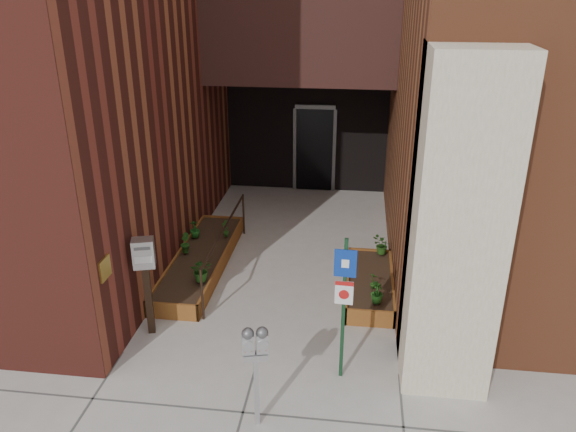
% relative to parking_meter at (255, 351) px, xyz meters
% --- Properties ---
extents(ground, '(80.00, 80.00, 0.00)m').
position_rel_parking_meter_xyz_m(ground, '(-0.21, 1.15, -1.08)').
color(ground, '#9E9991').
rests_on(ground, ground).
extents(planter_left, '(0.90, 3.60, 0.30)m').
position_rel_parking_meter_xyz_m(planter_left, '(-1.76, 3.85, -0.95)').
color(planter_left, brown).
rests_on(planter_left, ground).
extents(planter_right, '(0.80, 2.20, 0.30)m').
position_rel_parking_meter_xyz_m(planter_right, '(1.39, 3.35, -0.95)').
color(planter_right, brown).
rests_on(planter_right, ground).
extents(handrail, '(0.04, 3.34, 0.90)m').
position_rel_parking_meter_xyz_m(handrail, '(-1.26, 3.80, -0.33)').
color(handrail, black).
rests_on(handrail, ground).
extents(parking_meter, '(0.32, 0.18, 1.40)m').
position_rel_parking_meter_xyz_m(parking_meter, '(0.00, 0.00, 0.00)').
color(parking_meter, '#9E9EA0').
rests_on(parking_meter, ground).
extents(sign_post, '(0.29, 0.07, 2.09)m').
position_rel_parking_meter_xyz_m(sign_post, '(0.98, 1.03, 0.21)').
color(sign_post, '#13361D').
rests_on(sign_post, ground).
extents(payment_dropbox, '(0.37, 0.31, 1.58)m').
position_rel_parking_meter_xyz_m(payment_dropbox, '(-1.96, 1.71, 0.06)').
color(payment_dropbox, black).
rests_on(payment_dropbox, ground).
extents(shrub_left_a, '(0.46, 0.46, 0.41)m').
position_rel_parking_meter_xyz_m(shrub_left_a, '(-1.46, 2.85, -0.58)').
color(shrub_left_a, '#1F5317').
rests_on(shrub_left_a, planter_left).
extents(shrub_left_b, '(0.28, 0.28, 0.38)m').
position_rel_parking_meter_xyz_m(shrub_left_b, '(-2.06, 3.87, -0.59)').
color(shrub_left_b, '#205418').
rests_on(shrub_left_b, planter_left).
extents(shrub_left_c, '(0.25, 0.25, 0.36)m').
position_rel_parking_meter_xyz_m(shrub_left_c, '(-2.06, 4.54, -0.60)').
color(shrub_left_c, '#195718').
rests_on(shrub_left_c, planter_left).
extents(shrub_left_d, '(0.26, 0.26, 0.36)m').
position_rel_parking_meter_xyz_m(shrub_left_d, '(-1.46, 4.65, -0.60)').
color(shrub_left_d, '#245D1A').
rests_on(shrub_left_d, planter_left).
extents(shrub_right_a, '(0.24, 0.24, 0.36)m').
position_rel_parking_meter_xyz_m(shrub_right_a, '(1.48, 2.53, -0.60)').
color(shrub_right_a, '#21611B').
rests_on(shrub_right_a, planter_right).
extents(shrub_right_b, '(0.21, 0.21, 0.30)m').
position_rel_parking_meter_xyz_m(shrub_right_b, '(1.43, 2.95, -0.63)').
color(shrub_right_b, '#244F16').
rests_on(shrub_right_b, planter_right).
extents(shrub_right_c, '(0.44, 0.44, 0.35)m').
position_rel_parking_meter_xyz_m(shrub_right_c, '(1.60, 4.25, -0.60)').
color(shrub_right_c, '#235016').
rests_on(shrub_right_c, planter_right).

